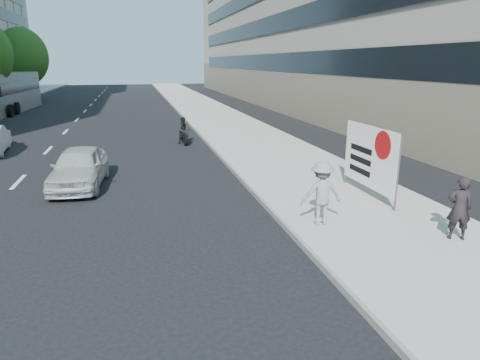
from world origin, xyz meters
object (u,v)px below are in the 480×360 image
object	(u,v)px
jogger	(322,193)
bus	(7,93)
pedestrian_woman	(459,208)
motorcycle	(184,132)
protest_banner	(370,157)
white_sedan_near	(79,167)

from	to	relation	value
jogger	bus	world-z (taller)	bus
pedestrian_woman	motorcycle	xyz separation A→B (m)	(-4.78, 14.76, -0.28)
pedestrian_woman	jogger	bearing A→B (deg)	-9.52
motorcycle	protest_banner	bearing A→B (deg)	-75.53
protest_banner	white_sedan_near	bearing A→B (deg)	157.08
jogger	motorcycle	bearing A→B (deg)	-75.89
protest_banner	white_sedan_near	xyz separation A→B (m)	(-8.99, 3.80, -0.71)
jogger	protest_banner	size ratio (longest dim) A/B	0.55
protest_banner	bus	distance (m)	35.21
protest_banner	bus	xyz separation A→B (m)	(-17.78, 30.39, 0.23)
bus	protest_banner	bearing A→B (deg)	-56.37
protest_banner	bus	world-z (taller)	bus
bus	motorcycle	bearing A→B (deg)	-52.05
white_sedan_near	pedestrian_woman	bearing A→B (deg)	-33.86
jogger	motorcycle	size ratio (longest dim) A/B	0.82
protest_banner	white_sedan_near	world-z (taller)	protest_banner
pedestrian_woman	motorcycle	world-z (taller)	pedestrian_woman
pedestrian_woman	white_sedan_near	xyz separation A→B (m)	(-9.28, 7.40, -0.22)
pedestrian_woman	motorcycle	bearing A→B (deg)	-49.78
motorcycle	bus	xyz separation A→B (m)	(-13.29, 19.23, 1.00)
jogger	protest_banner	distance (m)	3.12
protest_banner	pedestrian_woman	bearing A→B (deg)	-85.28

